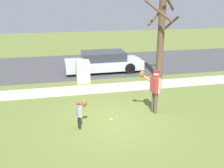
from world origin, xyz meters
TOP-DOWN VIEW (x-y plane):
  - ground_plane at (0.00, 3.50)m, footprint 48.00×48.00m
  - sidewalk_strip at (0.00, 3.60)m, footprint 36.00×1.20m
  - road_surface at (0.00, 8.60)m, footprint 36.00×6.80m
  - person_adult at (1.72, 0.44)m, footprint 0.77×0.59m
  - person_child at (-1.16, -0.18)m, footprint 0.42×0.44m
  - baseball at (-0.02, 0.10)m, footprint 0.07×0.07m
  - utility_cabinet at (-0.49, 4.87)m, footprint 0.69×0.62m
  - street_tree_near at (3.76, 4.76)m, footprint 1.84×1.88m
  - parked_sedan_silver at (0.96, 6.69)m, footprint 4.60×1.80m

SIDE VIEW (x-z plane):
  - ground_plane at x=0.00m, z-range 0.00..0.00m
  - road_surface at x=0.00m, z-range 0.00..0.02m
  - sidewalk_strip at x=0.00m, z-range 0.00..0.06m
  - baseball at x=-0.02m, z-range 0.00..0.07m
  - utility_cabinet at x=-0.49m, z-range 0.00..1.18m
  - parked_sedan_silver at x=0.96m, z-range 0.01..1.23m
  - person_child at x=-1.16m, z-range 0.16..1.13m
  - person_adult at x=1.72m, z-range 0.21..1.91m
  - street_tree_near at x=3.76m, z-range 0.16..4.68m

